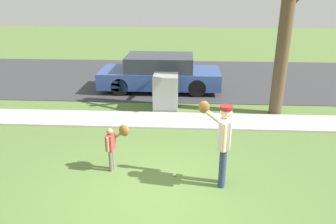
{
  "coord_description": "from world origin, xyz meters",
  "views": [
    {
      "loc": [
        0.52,
        -5.41,
        3.75
      ],
      "look_at": [
        0.11,
        1.76,
        1.0
      ],
      "focal_mm": 35.21,
      "sensor_mm": 36.0,
      "label": 1
    }
  ],
  "objects_px": {
    "utility_cabinet": "(166,92)",
    "street_tree_near": "(287,14)",
    "person_child": "(114,142)",
    "baseball": "(174,175)",
    "person_adult": "(222,136)",
    "parked_wagon_blue": "(160,73)"
  },
  "relations": [
    {
      "from": "parked_wagon_blue",
      "to": "street_tree_near",
      "type": "bearing_deg",
      "value": 148.89
    },
    {
      "from": "person_child",
      "to": "utility_cabinet",
      "type": "distance_m",
      "value": 3.95
    },
    {
      "from": "person_child",
      "to": "utility_cabinet",
      "type": "xyz_separation_m",
      "value": [
        0.84,
        3.85,
        -0.1
      ]
    },
    {
      "from": "baseball",
      "to": "utility_cabinet",
      "type": "distance_m",
      "value": 4.12
    },
    {
      "from": "utility_cabinet",
      "to": "parked_wagon_blue",
      "type": "bearing_deg",
      "value": 99.7
    },
    {
      "from": "person_child",
      "to": "street_tree_near",
      "type": "relative_size",
      "value": 0.18
    },
    {
      "from": "person_adult",
      "to": "parked_wagon_blue",
      "type": "distance_m",
      "value": 6.61
    },
    {
      "from": "baseball",
      "to": "utility_cabinet",
      "type": "xyz_separation_m",
      "value": [
        -0.44,
        4.07,
        0.53
      ]
    },
    {
      "from": "person_adult",
      "to": "person_child",
      "type": "xyz_separation_m",
      "value": [
        -2.21,
        0.44,
        -0.38
      ]
    },
    {
      "from": "utility_cabinet",
      "to": "person_child",
      "type": "bearing_deg",
      "value": -102.36
    },
    {
      "from": "baseball",
      "to": "utility_cabinet",
      "type": "relative_size",
      "value": 0.06
    },
    {
      "from": "baseball",
      "to": "parked_wagon_blue",
      "type": "relative_size",
      "value": 0.02
    },
    {
      "from": "utility_cabinet",
      "to": "parked_wagon_blue",
      "type": "xyz_separation_m",
      "value": [
        -0.36,
        2.08,
        0.09
      ]
    },
    {
      "from": "person_adult",
      "to": "utility_cabinet",
      "type": "relative_size",
      "value": 1.48
    },
    {
      "from": "utility_cabinet",
      "to": "person_adult",
      "type": "bearing_deg",
      "value": -72.36
    },
    {
      "from": "utility_cabinet",
      "to": "street_tree_near",
      "type": "xyz_separation_m",
      "value": [
        3.46,
        -0.22,
        2.45
      ]
    },
    {
      "from": "street_tree_near",
      "to": "parked_wagon_blue",
      "type": "relative_size",
      "value": 1.27
    },
    {
      "from": "person_adult",
      "to": "street_tree_near",
      "type": "bearing_deg",
      "value": -106.64
    },
    {
      "from": "person_child",
      "to": "utility_cabinet",
      "type": "height_order",
      "value": "utility_cabinet"
    },
    {
      "from": "person_adult",
      "to": "street_tree_near",
      "type": "distance_m",
      "value": 4.98
    },
    {
      "from": "utility_cabinet",
      "to": "street_tree_near",
      "type": "relative_size",
      "value": 0.2
    },
    {
      "from": "person_child",
      "to": "parked_wagon_blue",
      "type": "bearing_deg",
      "value": 95.88
    }
  ]
}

